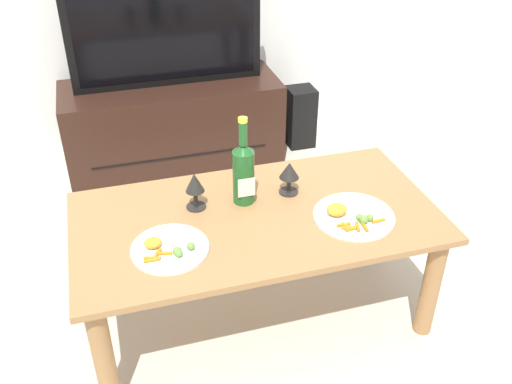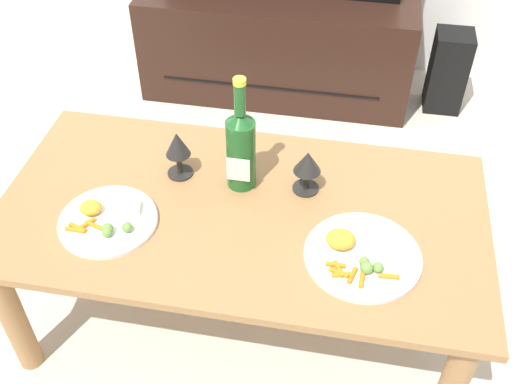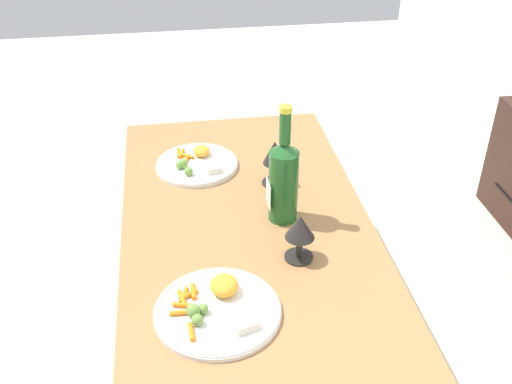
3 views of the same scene
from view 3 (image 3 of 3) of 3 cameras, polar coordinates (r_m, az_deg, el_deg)
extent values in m
plane|color=beige|center=(2.05, -0.70, -14.10)|extent=(6.40, 6.40, 0.00)
cube|color=#9E7042|center=(1.73, -0.81, -3.39)|extent=(1.35, 0.70, 0.03)
cylinder|color=#9E7042|center=(2.37, -9.73, -0.03)|extent=(0.07, 0.07, 0.46)
cylinder|color=#9E7042|center=(2.41, 3.98, 1.10)|extent=(0.07, 0.07, 0.46)
cylinder|color=#1E5923|center=(1.70, 2.58, 0.56)|extent=(0.08, 0.08, 0.21)
cone|color=#1E5923|center=(1.63, 2.68, 4.15)|extent=(0.08, 0.08, 0.04)
cylinder|color=#1E5923|center=(1.61, 2.74, 6.02)|extent=(0.03, 0.03, 0.09)
cylinder|color=yellow|center=(1.58, 2.79, 7.75)|extent=(0.03, 0.03, 0.02)
cube|color=silver|center=(1.70, 1.17, -0.17)|extent=(0.07, 0.00, 0.08)
cylinder|color=black|center=(1.91, 1.69, 0.90)|extent=(0.07, 0.07, 0.01)
cylinder|color=black|center=(1.89, 1.71, 1.84)|extent=(0.02, 0.02, 0.07)
cone|color=black|center=(1.85, 1.74, 3.72)|extent=(0.07, 0.07, 0.07)
cylinder|color=black|center=(1.61, 4.01, -6.05)|extent=(0.08, 0.08, 0.01)
cylinder|color=black|center=(1.59, 4.05, -5.10)|extent=(0.02, 0.02, 0.06)
cone|color=black|center=(1.55, 4.14, -3.25)|extent=(0.08, 0.08, 0.07)
cylinder|color=white|center=(2.00, -5.52, 2.49)|extent=(0.27, 0.27, 0.01)
torus|color=white|center=(1.99, -5.53, 2.69)|extent=(0.26, 0.26, 0.01)
ellipsoid|color=orange|center=(2.03, -5.10, 3.84)|extent=(0.06, 0.05, 0.03)
cube|color=beige|center=(1.95, -4.08, 2.32)|extent=(0.07, 0.06, 0.02)
cylinder|color=orange|center=(2.01, -6.50, 3.07)|extent=(0.05, 0.03, 0.01)
cylinder|color=orange|center=(2.03, -6.50, 3.38)|extent=(0.04, 0.05, 0.01)
cylinder|color=orange|center=(2.05, -6.99, 3.58)|extent=(0.05, 0.03, 0.01)
cylinder|color=orange|center=(2.05, -7.24, 3.62)|extent=(0.05, 0.01, 0.01)
sphere|color=olive|center=(1.97, -7.14, 2.53)|extent=(0.03, 0.03, 0.03)
sphere|color=olive|center=(1.97, -6.84, 2.66)|extent=(0.03, 0.03, 0.03)
sphere|color=olive|center=(1.93, -6.31, 1.93)|extent=(0.03, 0.03, 0.03)
cylinder|color=white|center=(1.46, -3.59, -11.11)|extent=(0.30, 0.30, 0.01)
torus|color=white|center=(1.45, -3.60, -10.88)|extent=(0.30, 0.30, 0.01)
ellipsoid|color=orange|center=(1.48, -2.99, -8.69)|extent=(0.08, 0.07, 0.04)
cube|color=beige|center=(1.41, -1.24, -11.90)|extent=(0.08, 0.07, 0.02)
cylinder|color=orange|center=(1.49, -5.87, -9.23)|extent=(0.05, 0.01, 0.01)
cylinder|color=orange|center=(1.49, -6.33, -9.52)|extent=(0.04, 0.05, 0.01)
cylinder|color=orange|center=(1.49, -6.74, -9.56)|extent=(0.05, 0.03, 0.01)
cylinder|color=orange|center=(1.48, -6.93, -9.80)|extent=(0.05, 0.02, 0.01)
cylinder|color=orange|center=(1.46, -6.80, -10.44)|extent=(0.02, 0.05, 0.01)
cylinder|color=orange|center=(1.44, -7.06, -11.12)|extent=(0.01, 0.05, 0.01)
cylinder|color=orange|center=(1.40, -6.06, -12.87)|extent=(0.05, 0.02, 0.01)
sphere|color=olive|center=(1.44, -4.98, -10.80)|extent=(0.03, 0.03, 0.03)
sphere|color=olive|center=(1.43, -5.88, -10.95)|extent=(0.03, 0.03, 0.03)
sphere|color=olive|center=(1.41, -5.49, -11.79)|extent=(0.03, 0.03, 0.03)
camera|label=1|loc=(2.37, -53.83, 26.07)|focal=39.60mm
camera|label=2|loc=(1.50, -57.87, 25.86)|focal=42.78mm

